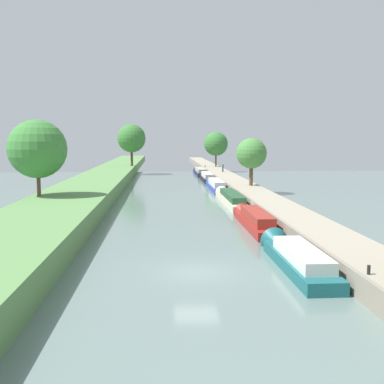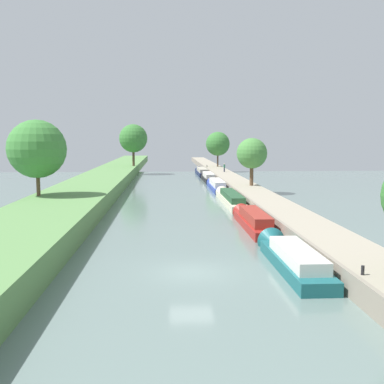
{
  "view_description": "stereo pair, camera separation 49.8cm",
  "coord_description": "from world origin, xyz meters",
  "px_view_note": "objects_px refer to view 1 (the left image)",
  "views": [
    {
      "loc": [
        -1.91,
        -25.31,
        7.61
      ],
      "look_at": [
        1.81,
        30.93,
        1.0
      ],
      "focal_mm": 42.89,
      "sensor_mm": 36.0,
      "label": 1
    },
    {
      "loc": [
        -1.41,
        -25.34,
        7.61
      ],
      "look_at": [
        1.81,
        30.93,
        1.0
      ],
      "focal_mm": 42.89,
      "sensor_mm": 36.0,
      "label": 2
    }
  ],
  "objects_px": {
    "narrowboat_blue": "(216,185)",
    "narrowboat_navy": "(200,172)",
    "mooring_bollard_near": "(369,270)",
    "mooring_bollard_far": "(205,166)",
    "narrowboat_cream": "(230,198)",
    "narrowboat_black": "(207,177)",
    "narrowboat_teal": "(295,257)",
    "person_walking": "(223,167)",
    "narrowboat_red": "(254,220)"
  },
  "relations": [
    {
      "from": "narrowboat_blue",
      "to": "narrowboat_navy",
      "type": "distance_m",
      "value": 27.63
    },
    {
      "from": "mooring_bollard_near",
      "to": "mooring_bollard_far",
      "type": "height_order",
      "value": "same"
    },
    {
      "from": "narrowboat_cream",
      "to": "narrowboat_blue",
      "type": "height_order",
      "value": "narrowboat_blue"
    },
    {
      "from": "narrowboat_blue",
      "to": "narrowboat_black",
      "type": "relative_size",
      "value": 1.08
    },
    {
      "from": "narrowboat_teal",
      "to": "narrowboat_blue",
      "type": "height_order",
      "value": "narrowboat_blue"
    },
    {
      "from": "person_walking",
      "to": "narrowboat_navy",
      "type": "bearing_deg",
      "value": 112.96
    },
    {
      "from": "narrowboat_navy",
      "to": "mooring_bollard_near",
      "type": "height_order",
      "value": "mooring_bollard_near"
    },
    {
      "from": "person_walking",
      "to": "mooring_bollard_far",
      "type": "distance_m",
      "value": 15.63
    },
    {
      "from": "narrowboat_teal",
      "to": "narrowboat_red",
      "type": "distance_m",
      "value": 12.21
    },
    {
      "from": "narrowboat_navy",
      "to": "narrowboat_black",
      "type": "bearing_deg",
      "value": -89.71
    },
    {
      "from": "narrowboat_teal",
      "to": "person_walking",
      "type": "xyz_separation_m",
      "value": [
        3.76,
        60.88,
        1.5
      ]
    },
    {
      "from": "narrowboat_blue",
      "to": "narrowboat_navy",
      "type": "relative_size",
      "value": 0.9
    },
    {
      "from": "narrowboat_blue",
      "to": "narrowboat_black",
      "type": "height_order",
      "value": "narrowboat_black"
    },
    {
      "from": "narrowboat_black",
      "to": "person_walking",
      "type": "height_order",
      "value": "person_walking"
    },
    {
      "from": "narrowboat_teal",
      "to": "mooring_bollard_near",
      "type": "distance_m",
      "value": 6.13
    },
    {
      "from": "narrowboat_blue",
      "to": "narrowboat_navy",
      "type": "height_order",
      "value": "narrowboat_blue"
    },
    {
      "from": "narrowboat_cream",
      "to": "mooring_bollard_near",
      "type": "height_order",
      "value": "mooring_bollard_near"
    },
    {
      "from": "mooring_bollard_near",
      "to": "narrowboat_red",
      "type": "bearing_deg",
      "value": 95.76
    },
    {
      "from": "narrowboat_cream",
      "to": "mooring_bollard_near",
      "type": "bearing_deg",
      "value": -87.02
    },
    {
      "from": "narrowboat_teal",
      "to": "mooring_bollard_near",
      "type": "relative_size",
      "value": 23.88
    },
    {
      "from": "narrowboat_red",
      "to": "mooring_bollard_far",
      "type": "distance_m",
      "value": 64.21
    },
    {
      "from": "narrowboat_navy",
      "to": "person_walking",
      "type": "distance_m",
      "value": 9.52
    },
    {
      "from": "narrowboat_cream",
      "to": "narrowboat_black",
      "type": "distance_m",
      "value": 28.89
    },
    {
      "from": "narrowboat_cream",
      "to": "narrowboat_navy",
      "type": "height_order",
      "value": "narrowboat_navy"
    },
    {
      "from": "narrowboat_black",
      "to": "narrowboat_navy",
      "type": "relative_size",
      "value": 0.84
    },
    {
      "from": "narrowboat_teal",
      "to": "narrowboat_navy",
      "type": "relative_size",
      "value": 0.71
    },
    {
      "from": "narrowboat_teal",
      "to": "narrowboat_black",
      "type": "relative_size",
      "value": 0.85
    },
    {
      "from": "narrowboat_cream",
      "to": "narrowboat_blue",
      "type": "relative_size",
      "value": 1.15
    },
    {
      "from": "narrowboat_red",
      "to": "narrowboat_teal",
      "type": "bearing_deg",
      "value": -90.01
    },
    {
      "from": "narrowboat_red",
      "to": "narrowboat_navy",
      "type": "bearing_deg",
      "value": 89.91
    },
    {
      "from": "narrowboat_black",
      "to": "mooring_bollard_near",
      "type": "distance_m",
      "value": 61.53
    },
    {
      "from": "narrowboat_red",
      "to": "narrowboat_blue",
      "type": "bearing_deg",
      "value": 89.73
    },
    {
      "from": "narrowboat_navy",
      "to": "person_walking",
      "type": "bearing_deg",
      "value": -67.04
    },
    {
      "from": "mooring_bollard_far",
      "to": "narrowboat_cream",
      "type": "bearing_deg",
      "value": -91.96
    },
    {
      "from": "narrowboat_red",
      "to": "person_walking",
      "type": "relative_size",
      "value": 7.12
    },
    {
      "from": "person_walking",
      "to": "mooring_bollard_far",
      "type": "bearing_deg",
      "value": 97.13
    },
    {
      "from": "narrowboat_navy",
      "to": "narrowboat_teal",
      "type": "bearing_deg",
      "value": -90.07
    },
    {
      "from": "narrowboat_red",
      "to": "narrowboat_navy",
      "type": "distance_m",
      "value": 57.34
    },
    {
      "from": "mooring_bollard_far",
      "to": "person_walking",
      "type": "bearing_deg",
      "value": -82.87
    },
    {
      "from": "narrowboat_navy",
      "to": "mooring_bollard_near",
      "type": "xyz_separation_m",
      "value": [
        1.73,
        -75.34,
        0.81
      ]
    },
    {
      "from": "narrowboat_blue",
      "to": "mooring_bollard_far",
      "type": "height_order",
      "value": "mooring_bollard_far"
    },
    {
      "from": "narrowboat_black",
      "to": "mooring_bollard_far",
      "type": "xyz_separation_m",
      "value": [
        1.66,
        20.67,
        0.81
      ]
    },
    {
      "from": "narrowboat_navy",
      "to": "mooring_bollard_far",
      "type": "xyz_separation_m",
      "value": [
        1.73,
        6.84,
        0.81
      ]
    },
    {
      "from": "narrowboat_blue",
      "to": "narrowboat_navy",
      "type": "xyz_separation_m",
      "value": [
        -0.05,
        27.63,
        -0.0
      ]
    },
    {
      "from": "narrowboat_teal",
      "to": "narrowboat_red",
      "type": "xyz_separation_m",
      "value": [
        0.0,
        12.21,
        0.06
      ]
    },
    {
      "from": "narrowboat_teal",
      "to": "narrowboat_black",
      "type": "distance_m",
      "value": 55.71
    },
    {
      "from": "narrowboat_teal",
      "to": "mooring_bollard_far",
      "type": "height_order",
      "value": "mooring_bollard_far"
    },
    {
      "from": "narrowboat_navy",
      "to": "mooring_bollard_near",
      "type": "distance_m",
      "value": 75.36
    },
    {
      "from": "narrowboat_cream",
      "to": "mooring_bollard_far",
      "type": "height_order",
      "value": "mooring_bollard_far"
    },
    {
      "from": "narrowboat_red",
      "to": "mooring_bollard_near",
      "type": "xyz_separation_m",
      "value": [
        1.82,
        -18.0,
        0.8
      ]
    }
  ]
}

